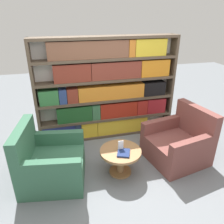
% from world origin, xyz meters
% --- Properties ---
extents(ground_plane, '(14.00, 14.00, 0.00)m').
position_xyz_m(ground_plane, '(0.00, 0.00, 0.00)').
color(ground_plane, slate).
extents(bookshelf, '(2.72, 0.30, 1.99)m').
position_xyz_m(bookshelf, '(0.00, 1.30, 0.99)').
color(bookshelf, silver).
rests_on(bookshelf, ground_plane).
extents(armchair_left, '(1.04, 1.02, 0.93)m').
position_xyz_m(armchair_left, '(-1.16, 0.17, 0.30)').
color(armchair_left, '#336047').
rests_on(armchair_left, ground_plane).
extents(armchair_right, '(1.05, 1.04, 0.93)m').
position_xyz_m(armchair_right, '(1.00, 0.17, 0.30)').
color(armchair_right, brown).
rests_on(armchair_right, ground_plane).
extents(coffee_table, '(0.65, 0.65, 0.42)m').
position_xyz_m(coffee_table, '(-0.08, 0.06, 0.30)').
color(coffee_table, olive).
rests_on(coffee_table, ground_plane).
extents(table_sign, '(0.08, 0.06, 0.17)m').
position_xyz_m(table_sign, '(-0.08, 0.06, 0.50)').
color(table_sign, black).
rests_on(table_sign, coffee_table).
extents(stray_book, '(0.25, 0.27, 0.03)m').
position_xyz_m(stray_book, '(-0.06, -0.03, 0.44)').
color(stray_book, navy).
rests_on(stray_book, coffee_table).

